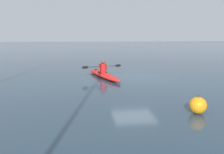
# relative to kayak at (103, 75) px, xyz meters

# --- Properties ---
(ground_plane) EXTENTS (160.00, 160.00, 0.00)m
(ground_plane) POSITION_rel_kayak_xyz_m (-1.84, 0.01, -0.15)
(ground_plane) COLOR #283D4C
(kayak) EXTENTS (1.78, 4.55, 0.29)m
(kayak) POSITION_rel_kayak_xyz_m (0.00, 0.00, 0.00)
(kayak) COLOR red
(kayak) RESTS_ON ground
(kayaker) EXTENTS (2.38, 0.73, 0.73)m
(kayaker) POSITION_rel_kayak_xyz_m (0.01, -0.02, 0.45)
(kayaker) COLOR red
(kayaker) RESTS_ON kayak
(mooring_buoy_red_near) EXTENTS (0.54, 0.54, 0.58)m
(mooring_buoy_red_near) POSITION_rel_kayak_xyz_m (-2.29, 6.90, 0.12)
(mooring_buoy_red_near) COLOR orange
(mooring_buoy_red_near) RESTS_ON ground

